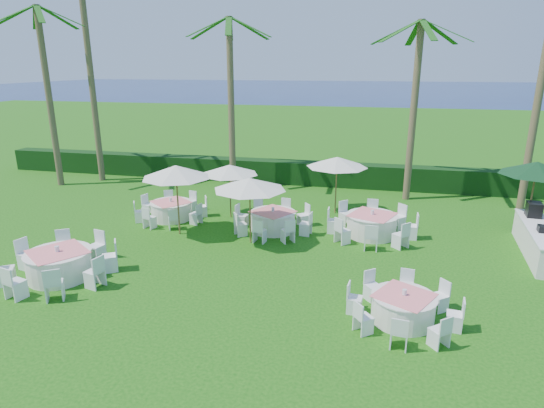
{
  "coord_description": "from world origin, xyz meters",
  "views": [
    {
      "loc": [
        4.2,
        -11.51,
        6.14
      ],
      "look_at": [
        0.7,
        3.85,
        1.3
      ],
      "focal_mm": 30.0,
      "sensor_mm": 36.0,
      "label": 1
    }
  ],
  "objects_px": {
    "banquet_table_e": "(273,220)",
    "umbrella_a": "(176,172)",
    "umbrella_b": "(250,184)",
    "umbrella_c": "(230,170)",
    "banquet_table_a": "(59,264)",
    "umbrella_d": "(337,162)",
    "banquet_table_c": "(403,307)",
    "umbrella_green": "(537,168)",
    "banquet_table_d": "(171,210)",
    "banquet_table_f": "(372,224)",
    "buffet_table": "(538,240)"
  },
  "relations": [
    {
      "from": "umbrella_c",
      "to": "umbrella_d",
      "type": "bearing_deg",
      "value": 19.86
    },
    {
      "from": "banquet_table_c",
      "to": "umbrella_green",
      "type": "bearing_deg",
      "value": 56.54
    },
    {
      "from": "buffet_table",
      "to": "umbrella_c",
      "type": "bearing_deg",
      "value": 172.58
    },
    {
      "from": "banquet_table_e",
      "to": "umbrella_a",
      "type": "relative_size",
      "value": 1.16
    },
    {
      "from": "umbrella_a",
      "to": "banquet_table_a",
      "type": "bearing_deg",
      "value": -115.27
    },
    {
      "from": "umbrella_a",
      "to": "buffet_table",
      "type": "distance_m",
      "value": 12.72
    },
    {
      "from": "banquet_table_f",
      "to": "buffet_table",
      "type": "distance_m",
      "value": 5.5
    },
    {
      "from": "umbrella_c",
      "to": "umbrella_green",
      "type": "bearing_deg",
      "value": 2.53
    },
    {
      "from": "umbrella_d",
      "to": "buffet_table",
      "type": "relative_size",
      "value": 0.61
    },
    {
      "from": "banquet_table_c",
      "to": "umbrella_a",
      "type": "distance_m",
      "value": 9.33
    },
    {
      "from": "banquet_table_d",
      "to": "umbrella_a",
      "type": "relative_size",
      "value": 1.11
    },
    {
      "from": "banquet_table_c",
      "to": "buffet_table",
      "type": "height_order",
      "value": "buffet_table"
    },
    {
      "from": "banquet_table_d",
      "to": "banquet_table_e",
      "type": "distance_m",
      "value": 4.43
    },
    {
      "from": "banquet_table_c",
      "to": "umbrella_c",
      "type": "height_order",
      "value": "umbrella_c"
    },
    {
      "from": "banquet_table_e",
      "to": "umbrella_d",
      "type": "bearing_deg",
      "value": 51.67
    },
    {
      "from": "banquet_table_a",
      "to": "banquet_table_e",
      "type": "height_order",
      "value": "banquet_table_a"
    },
    {
      "from": "banquet_table_a",
      "to": "umbrella_c",
      "type": "bearing_deg",
      "value": 63.52
    },
    {
      "from": "banquet_table_a",
      "to": "umbrella_c",
      "type": "relative_size",
      "value": 1.41
    },
    {
      "from": "banquet_table_f",
      "to": "umbrella_a",
      "type": "bearing_deg",
      "value": -168.39
    },
    {
      "from": "banquet_table_a",
      "to": "banquet_table_f",
      "type": "bearing_deg",
      "value": 32.02
    },
    {
      "from": "banquet_table_d",
      "to": "umbrella_a",
      "type": "bearing_deg",
      "value": -56.21
    },
    {
      "from": "umbrella_d",
      "to": "umbrella_green",
      "type": "distance_m",
      "value": 7.34
    },
    {
      "from": "banquet_table_d",
      "to": "umbrella_d",
      "type": "height_order",
      "value": "umbrella_d"
    },
    {
      "from": "umbrella_c",
      "to": "buffet_table",
      "type": "height_order",
      "value": "umbrella_c"
    },
    {
      "from": "umbrella_a",
      "to": "umbrella_c",
      "type": "xyz_separation_m",
      "value": [
        1.28,
        2.34,
        -0.37
      ]
    },
    {
      "from": "banquet_table_e",
      "to": "banquet_table_a",
      "type": "bearing_deg",
      "value": -134.88
    },
    {
      "from": "umbrella_b",
      "to": "umbrella_c",
      "type": "relative_size",
      "value": 1.09
    },
    {
      "from": "banquet_table_d",
      "to": "banquet_table_e",
      "type": "relative_size",
      "value": 0.95
    },
    {
      "from": "banquet_table_c",
      "to": "umbrella_d",
      "type": "bearing_deg",
      "value": 106.38
    },
    {
      "from": "banquet_table_e",
      "to": "banquet_table_f",
      "type": "relative_size",
      "value": 0.94
    },
    {
      "from": "banquet_table_a",
      "to": "buffet_table",
      "type": "distance_m",
      "value": 15.4
    },
    {
      "from": "banquet_table_a",
      "to": "umbrella_a",
      "type": "height_order",
      "value": "umbrella_a"
    },
    {
      "from": "banquet_table_a",
      "to": "umbrella_d",
      "type": "xyz_separation_m",
      "value": [
        7.49,
        8.08,
        1.8
      ]
    },
    {
      "from": "banquet_table_a",
      "to": "umbrella_a",
      "type": "distance_m",
      "value": 5.06
    },
    {
      "from": "banquet_table_f",
      "to": "umbrella_a",
      "type": "distance_m",
      "value": 7.49
    },
    {
      "from": "banquet_table_f",
      "to": "umbrella_d",
      "type": "xyz_separation_m",
      "value": [
        -1.57,
        2.41,
        1.81
      ]
    },
    {
      "from": "banquet_table_a",
      "to": "banquet_table_f",
      "type": "distance_m",
      "value": 10.69
    },
    {
      "from": "umbrella_c",
      "to": "umbrella_green",
      "type": "xyz_separation_m",
      "value": [
        11.49,
        0.51,
        0.51
      ]
    },
    {
      "from": "umbrella_b",
      "to": "banquet_table_a",
      "type": "bearing_deg",
      "value": -140.58
    },
    {
      "from": "umbrella_green",
      "to": "buffet_table",
      "type": "bearing_deg",
      "value": -96.38
    },
    {
      "from": "banquet_table_d",
      "to": "banquet_table_f",
      "type": "xyz_separation_m",
      "value": [
        8.12,
        -0.11,
        0.04
      ]
    },
    {
      "from": "umbrella_c",
      "to": "buffet_table",
      "type": "relative_size",
      "value": 0.56
    },
    {
      "from": "banquet_table_a",
      "to": "banquet_table_c",
      "type": "height_order",
      "value": "banquet_table_a"
    },
    {
      "from": "umbrella_a",
      "to": "umbrella_b",
      "type": "xyz_separation_m",
      "value": [
        2.85,
        -0.24,
        -0.24
      ]
    },
    {
      "from": "banquet_table_e",
      "to": "umbrella_c",
      "type": "distance_m",
      "value": 2.9
    },
    {
      "from": "umbrella_d",
      "to": "umbrella_green",
      "type": "bearing_deg",
      "value": -7.99
    },
    {
      "from": "banquet_table_f",
      "to": "umbrella_green",
      "type": "height_order",
      "value": "umbrella_green"
    },
    {
      "from": "banquet_table_f",
      "to": "umbrella_b",
      "type": "relative_size",
      "value": 1.27
    },
    {
      "from": "banquet_table_e",
      "to": "buffet_table",
      "type": "height_order",
      "value": "buffet_table"
    },
    {
      "from": "banquet_table_a",
      "to": "banquet_table_e",
      "type": "bearing_deg",
      "value": 45.12
    }
  ]
}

